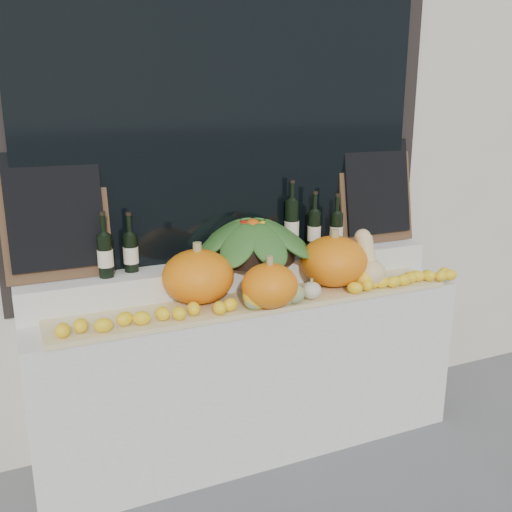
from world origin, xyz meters
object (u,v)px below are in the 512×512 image
pumpkin_left (198,276)px  pumpkin_right (334,261)px  butternut_squash (369,264)px  wine_bottle_tall (292,226)px  produce_bowl (253,239)px

pumpkin_left → pumpkin_right: bearing=-3.3°
butternut_squash → pumpkin_left: bearing=172.8°
pumpkin_left → pumpkin_right: pumpkin_right is taller
pumpkin_left → wine_bottle_tall: 0.69m
produce_bowl → wine_bottle_tall: (0.26, 0.05, 0.04)m
pumpkin_left → wine_bottle_tall: bearing=19.3°
pumpkin_right → pumpkin_left: bearing=176.7°
produce_bowl → wine_bottle_tall: size_ratio=1.70×
pumpkin_right → produce_bowl: size_ratio=0.52×
pumpkin_left → produce_bowl: (0.37, 0.17, 0.11)m
butternut_squash → wine_bottle_tall: (-0.30, 0.34, 0.17)m
produce_bowl → wine_bottle_tall: 0.27m
pumpkin_right → produce_bowl: 0.45m
pumpkin_right → produce_bowl: produce_bowl is taller
butternut_squash → wine_bottle_tall: 0.48m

